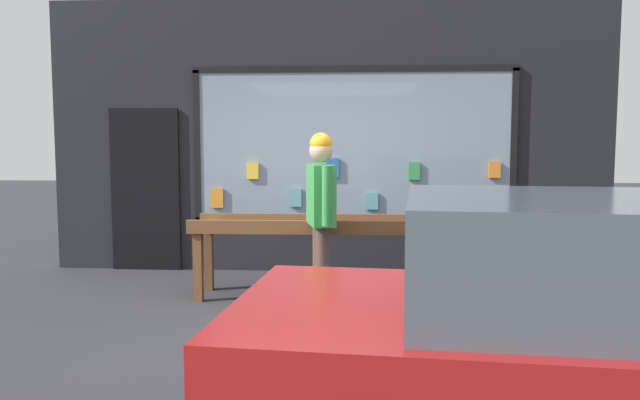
# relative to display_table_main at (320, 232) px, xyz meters

# --- Properties ---
(ground_plane) EXTENTS (40.00, 40.00, 0.00)m
(ground_plane) POSITION_rel_display_table_main_xyz_m (-0.00, -0.98, -0.70)
(ground_plane) COLOR #2D2D33
(shopfront_facade) EXTENTS (7.13, 0.29, 3.47)m
(shopfront_facade) POSITION_rel_display_table_main_xyz_m (-0.02, 1.41, 1.02)
(shopfront_facade) COLOR black
(shopfront_facade) RESTS_ON ground_plane
(display_table_main) EXTENTS (2.75, 0.72, 0.87)m
(display_table_main) POSITION_rel_display_table_main_xyz_m (0.00, 0.00, 0.00)
(display_table_main) COLOR brown
(display_table_main) RESTS_ON ground_plane
(person_browsing) EXTENTS (0.33, 0.67, 1.76)m
(person_browsing) POSITION_rel_display_table_main_xyz_m (0.04, -0.48, 0.34)
(person_browsing) COLOR #4C382D
(person_browsing) RESTS_ON ground_plane
(small_dog) EXTENTS (0.21, 0.58, 0.40)m
(small_dog) POSITION_rel_display_table_main_xyz_m (0.45, -0.65, -0.43)
(small_dog) COLOR white
(small_dog) RESTS_ON ground_plane
(sandwich_board_sign) EXTENTS (0.69, 0.83, 1.01)m
(sandwich_board_sign) POSITION_rel_display_table_main_xyz_m (2.02, -0.01, -0.19)
(sandwich_board_sign) COLOR #193F19
(sandwich_board_sign) RESTS_ON ground_plane
(parked_car) EXTENTS (4.19, 2.14, 1.41)m
(parked_car) POSITION_rel_display_table_main_xyz_m (1.80, -3.52, 0.04)
(parked_car) COLOR #A51919
(parked_car) RESTS_ON ground_plane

